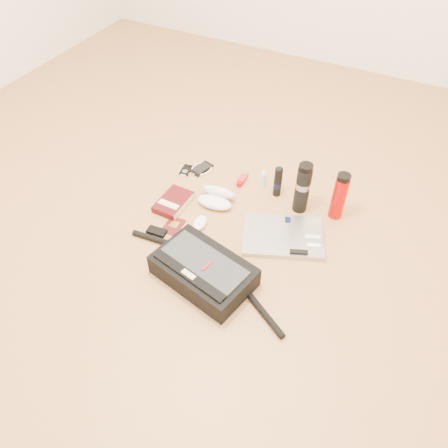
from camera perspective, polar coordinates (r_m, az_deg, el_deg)
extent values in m
plane|color=#B07B49|center=(2.03, -0.96, -2.60)|extent=(4.00, 4.00, 0.00)
cube|color=black|center=(1.86, -2.68, -6.15)|extent=(0.46, 0.35, 0.10)
cube|color=#2A2C30|center=(1.81, -2.93, -5.23)|extent=(0.40, 0.26, 0.01)
cube|color=black|center=(1.78, -4.64, -6.71)|extent=(0.37, 0.12, 0.01)
cube|color=beige|center=(1.78, -4.64, -6.67)|extent=(0.07, 0.04, 0.01)
cube|color=#B10E0F|center=(1.80, -2.28, -5.61)|extent=(0.02, 0.06, 0.02)
cylinder|color=black|center=(2.05, -8.65, -2.08)|extent=(0.26, 0.05, 0.03)
cylinder|color=black|center=(1.79, 5.17, -11.45)|extent=(0.24, 0.16, 0.03)
cube|color=black|center=(2.09, -8.78, -0.99)|extent=(0.10, 0.05, 0.02)
cube|color=#A6A6A8|center=(2.06, 7.71, -1.58)|extent=(0.45, 0.38, 0.02)
cube|color=black|center=(2.12, 8.33, 0.57)|extent=(0.04, 0.04, 0.00)
cube|color=silver|center=(2.05, 11.54, -1.70)|extent=(0.07, 0.04, 0.01)
cube|color=white|center=(2.02, 11.63, -2.77)|extent=(0.06, 0.04, 0.01)
cube|color=black|center=(1.98, 9.76, -3.63)|extent=(0.08, 0.05, 0.01)
cube|color=#3F0A0D|center=(2.21, -6.63, 2.86)|extent=(0.14, 0.20, 0.04)
cube|color=beige|center=(2.18, -5.19, 2.31)|extent=(0.01, 0.19, 0.03)
cube|color=beige|center=(2.18, -7.24, 2.58)|extent=(0.11, 0.04, 0.00)
cube|color=#440D12|center=(2.12, -6.63, -0.23)|extent=(0.09, 0.12, 0.00)
cube|color=gold|center=(2.12, -6.52, -0.01)|extent=(0.04, 0.04, 0.00)
ellipsoid|color=white|center=(2.10, -3.18, 0.15)|extent=(0.08, 0.11, 0.03)
ellipsoid|color=white|center=(2.18, -1.26, 2.85)|extent=(0.19, 0.11, 0.05)
ellipsoid|color=white|center=(2.21, -0.69, 4.20)|extent=(0.19, 0.11, 0.10)
ellipsoid|color=black|center=(2.19, -2.12, 3.17)|extent=(0.05, 0.04, 0.02)
ellipsoid|color=black|center=(2.17, -0.40, 2.70)|extent=(0.05, 0.04, 0.02)
cylinder|color=black|center=(2.18, -1.26, 2.98)|extent=(0.03, 0.01, 0.01)
cube|color=black|center=(2.42, -4.96, 7.04)|extent=(0.07, 0.10, 0.01)
cylinder|color=#959598|center=(2.40, -5.12, 6.88)|extent=(0.03, 0.03, 0.00)
torus|color=silver|center=(2.42, -4.96, 7.05)|extent=(0.09, 0.09, 0.01)
cube|color=black|center=(2.42, -2.94, 7.22)|extent=(0.10, 0.14, 0.01)
cube|color=black|center=(2.42, -2.95, 7.35)|extent=(0.08, 0.11, 0.00)
torus|color=white|center=(2.42, -2.94, 7.24)|extent=(0.12, 0.12, 0.01)
cube|color=red|center=(2.34, 2.40, 5.84)|extent=(0.04, 0.07, 0.03)
cube|color=#B80204|center=(2.31, 2.00, 5.23)|extent=(0.02, 0.02, 0.02)
cylinder|color=#9D9D9F|center=(2.37, 2.81, 6.45)|extent=(0.03, 0.04, 0.02)
cylinder|color=#A6D5E5|center=(2.30, 5.18, 5.71)|extent=(0.03, 0.03, 0.08)
cylinder|color=white|center=(2.27, 5.26, 6.65)|extent=(0.02, 0.02, 0.02)
cylinder|color=white|center=(2.26, 5.28, 6.86)|extent=(0.01, 0.01, 0.01)
cylinder|color=black|center=(2.23, 7.04, 5.46)|extent=(0.05, 0.05, 0.17)
cylinder|color=black|center=(2.24, 7.00, 5.10)|extent=(0.05, 0.05, 0.03)
ellipsoid|color=black|center=(2.18, 7.23, 7.12)|extent=(0.04, 0.04, 0.02)
cylinder|color=black|center=(2.14, 10.18, 4.41)|extent=(0.07, 0.07, 0.25)
cylinder|color=#949496|center=(2.12, 10.29, 5.05)|extent=(0.07, 0.07, 0.03)
cylinder|color=black|center=(2.05, 10.67, 7.30)|extent=(0.07, 0.07, 0.03)
cylinder|color=#B00401|center=(2.15, 14.77, 3.31)|extent=(0.07, 0.07, 0.23)
cylinder|color=black|center=(2.06, 15.42, 5.91)|extent=(0.07, 0.07, 0.02)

